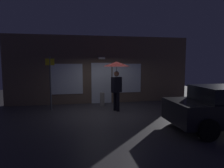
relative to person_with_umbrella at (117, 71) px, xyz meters
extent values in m
plane|color=#38353A|center=(-0.42, -0.25, -1.83)|extent=(18.00, 18.00, 0.00)
cube|color=brown|center=(-0.42, 2.10, -0.01)|extent=(9.98, 0.30, 3.64)
cube|color=white|center=(-0.42, 1.93, -0.73)|extent=(1.10, 0.04, 2.20)
cube|color=white|center=(-2.24, 1.93, -0.48)|extent=(1.62, 0.04, 1.60)
cube|color=white|center=(1.01, 1.93, -0.48)|extent=(1.62, 0.04, 1.60)
cube|color=white|center=(-0.42, 1.85, 0.62)|extent=(0.36, 0.16, 0.12)
cylinder|color=black|center=(0.05, -0.09, -1.40)|extent=(0.15, 0.15, 0.86)
cylinder|color=black|center=(-0.05, 0.09, -1.40)|extent=(0.15, 0.15, 0.86)
cube|color=black|center=(0.00, 0.00, -0.62)|extent=(0.52, 0.43, 0.70)
cube|color=silver|center=(-0.06, -0.11, -0.62)|extent=(0.13, 0.09, 0.56)
cube|color=red|center=(-0.06, -0.12, -0.64)|extent=(0.06, 0.05, 0.45)
sphere|color=tan|center=(0.00, 0.00, -0.12)|extent=(0.24, 0.24, 0.24)
cylinder|color=slate|center=(0.00, 0.00, -0.08)|extent=(0.02, 0.02, 1.02)
cone|color=#4C0C0C|center=(0.00, 0.00, 0.32)|extent=(1.23, 1.23, 0.22)
cylinder|color=black|center=(1.82, -2.31, -1.51)|extent=(0.64, 0.23, 0.64)
cylinder|color=black|center=(1.78, -4.03, -1.51)|extent=(0.64, 0.23, 0.64)
cylinder|color=#595B60|center=(-2.96, 0.66, -0.58)|extent=(0.07, 0.07, 2.50)
cube|color=gold|center=(-2.96, 0.64, 0.41)|extent=(0.40, 0.02, 0.30)
cylinder|color=#9E998E|center=(-0.49, 1.18, -1.49)|extent=(0.23, 0.23, 0.68)
camera|label=1|loc=(-1.95, -8.96, 0.39)|focal=32.47mm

